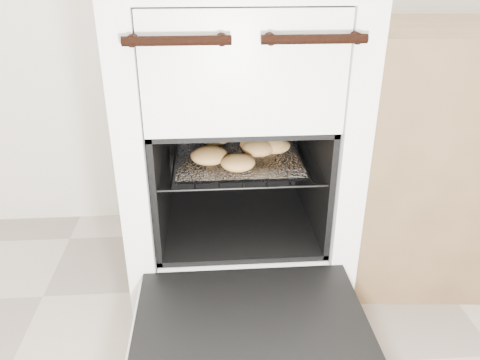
% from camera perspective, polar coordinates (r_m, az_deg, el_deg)
% --- Properties ---
extents(stove, '(0.63, 0.70, 0.97)m').
position_cam_1_polar(stove, '(1.46, -0.44, 4.45)').
color(stove, white).
rests_on(stove, ground).
extents(oven_door, '(0.57, 0.44, 0.04)m').
position_cam_1_polar(oven_door, '(1.15, 1.45, -17.84)').
color(oven_door, black).
rests_on(oven_door, stove).
extents(oven_rack, '(0.46, 0.44, 0.01)m').
position_cam_1_polar(oven_rack, '(1.40, -0.25, 2.79)').
color(oven_rack, black).
rests_on(oven_rack, stove).
extents(foil_sheet, '(0.36, 0.31, 0.01)m').
position_cam_1_polar(foil_sheet, '(1.38, -0.19, 2.70)').
color(foil_sheet, white).
rests_on(foil_sheet, oven_rack).
extents(baked_rolls, '(0.32, 0.32, 0.05)m').
position_cam_1_polar(baked_rolls, '(1.39, 0.72, 3.97)').
color(baked_rolls, tan).
rests_on(baked_rolls, foil_sheet).
extents(counter, '(0.86, 0.61, 0.82)m').
position_cam_1_polar(counter, '(1.72, 25.43, 3.01)').
color(counter, brown).
rests_on(counter, ground).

